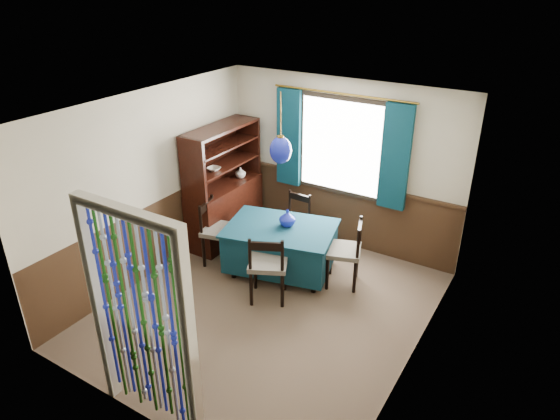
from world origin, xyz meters
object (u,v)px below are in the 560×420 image
Objects in this scene: chair_far at (294,220)px; chair_right at (346,251)px; chair_near at (268,265)px; pendant_lamp at (281,150)px; chair_left at (218,230)px; dining_table at (281,246)px; bowl_shelf at (214,169)px; vase_sideboard at (240,172)px; vase_table at (287,219)px; sideboard at (224,201)px.

chair_right is (1.05, -0.47, 0.04)m from chair_far.
chair_near is 1.05× the size of pendant_lamp.
dining_table is at bearing 90.94° from chair_left.
chair_near is at bearing 108.42° from chair_far.
chair_left reaches higher than chair_right.
vase_sideboard is at bearing 90.00° from bowl_shelf.
vase_table is 1.03× the size of bowl_shelf.
bowl_shelf reaches higher than chair_near.
dining_table is 0.90m from chair_right.
chair_far is 1.40m from bowl_shelf.
pendant_lamp is (0.00, -0.00, 1.37)m from dining_table.
pendant_lamp is at bearing -32.30° from vase_sideboard.
pendant_lamp is 4.26× the size of vase_table.
bowl_shelf is (-1.19, 0.12, 0.84)m from dining_table.
sideboard is at bearing 17.14° from chair_far.
dining_table is 0.67m from chair_near.
bowl_shelf is (-1.19, 0.12, -0.53)m from pendant_lamp.
chair_near is at bearing -78.21° from vase_table.
chair_left is (-0.88, -0.23, 0.10)m from dining_table.
bowl_shelf is at bearing -152.99° from chair_left.
bowl_shelf reaches higher than vase_table.
chair_near is (0.20, -0.63, 0.10)m from dining_table.
chair_far is 4.05× the size of vase_table.
bowl_shelf is at bearing 72.76° from chair_right.
pendant_lamp reaches higher than vase_sideboard.
vase_table reaches higher than dining_table.
pendant_lamp reaches higher than dining_table.
chair_near is 1.44m from pendant_lamp.
vase_table is at bearing 95.07° from chair_left.
vase_table is (-0.15, 0.72, 0.29)m from chair_near.
vase_sideboard is at bearing 134.02° from dining_table.
chair_near is 1.11× the size of chair_far.
dining_table is 1.73× the size of chair_near.
sideboard reaches higher than chair_left.
vase_sideboard is at bearing -2.12° from chair_far.
chair_left is 5.07× the size of vase_sideboard.
chair_near reaches higher than chair_far.
chair_left is 1.57m from pendant_lamp.
chair_near is at bearing -72.20° from pendant_lamp.
chair_near and chair_left have the same top height.
chair_far is 0.48× the size of sideboard.
chair_near is at bearing -44.84° from vase_sideboard.
vase_table is at bearing -1.39° from bowl_shelf.
chair_near is 1.77m from sideboard.
dining_table is 1.46m from bowl_shelf.
vase_sideboard is (-1.39, 1.38, 0.49)m from chair_near.
sideboard is 8.70× the size of bowl_shelf.
pendant_lamp is (0.17, -0.67, 1.32)m from chair_far.
chair_left is 1.14m from vase_sideboard.
chair_far is at bearing 128.14° from chair_left.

